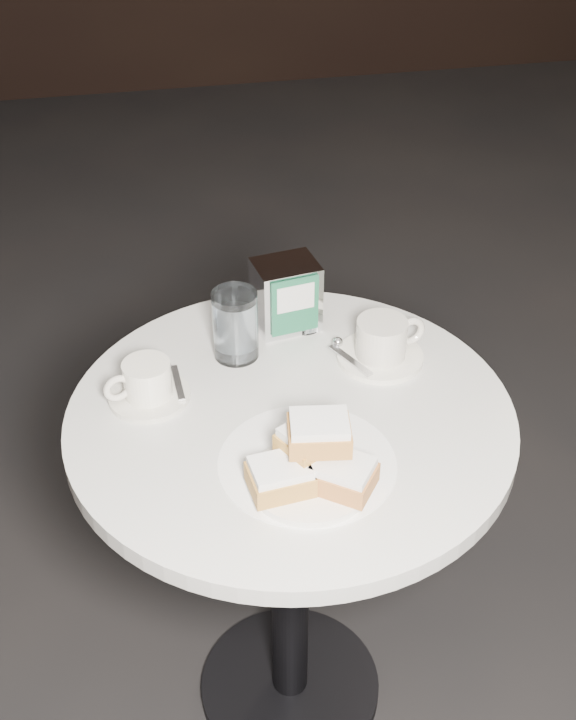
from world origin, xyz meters
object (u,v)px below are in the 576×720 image
Objects in this scene: coffee_cup_left at (147,384)px; water_glass_right at (305,303)px; water_glass_left at (235,326)px; cafe_table at (290,501)px; coffee_cup_right at (382,343)px; beignet_plate at (312,463)px; napkin_dispenser at (286,295)px.

water_glass_right is at bearing 9.99° from coffee_cup_left.
water_glass_left is 1.24× the size of water_glass_right.
cafe_table is 0.31m from coffee_cup_right.
beignet_plate is at bearing -66.10° from coffee_cup_left.
coffee_cup_right is 1.71× the size of water_glass_right.
coffee_cup_right is at bearing 30.77° from cafe_table.
cafe_table is 4.42× the size of coffee_cup_right.
coffee_cup_right reaches higher than coffee_cup_left.
coffee_cup_left is 1.33× the size of water_glass_left.
beignet_plate is 1.63× the size of napkin_dispenser.
coffee_cup_right is (0.18, 0.27, -0.01)m from beignet_plate.
coffee_cup_left is at bearing 173.60° from coffee_cup_right.
napkin_dispenser is (0.10, 0.07, 0.00)m from water_glass_left.
coffee_cup_right is at bearing -13.46° from coffee_cup_left.
cafe_table is at bearing -107.43° from water_glass_right.
coffee_cup_right is 0.24m from water_glass_left.
beignet_plate is at bearing -134.19° from coffee_cup_right.
water_glass_right reaches higher than cafe_table.
water_glass_left is 0.12m from napkin_dispenser.
water_glass_left is (0.15, 0.09, 0.03)m from coffee_cup_left.
coffee_cup_left is at bearing -157.21° from napkin_dispenser.
coffee_cup_left is 0.30m from napkin_dispenser.
napkin_dispenser is (0.25, 0.16, 0.03)m from coffee_cup_left.
napkin_dispenser is (0.04, 0.40, 0.02)m from beignet_plate.
beignet_plate is 0.39m from water_glass_right.
napkin_dispenser reaches higher than coffee_cup_left.
cafe_table is 4.58× the size of coffee_cup_left.
water_glass_left is (-0.06, 0.16, 0.26)m from cafe_table.
coffee_cup_left is at bearing 131.50° from beignet_plate.
water_glass_right is at bearing 79.33° from beignet_plate.
coffee_cup_left is at bearing -150.54° from water_glass_left.
water_glass_left is at bearing 109.99° from cafe_table.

